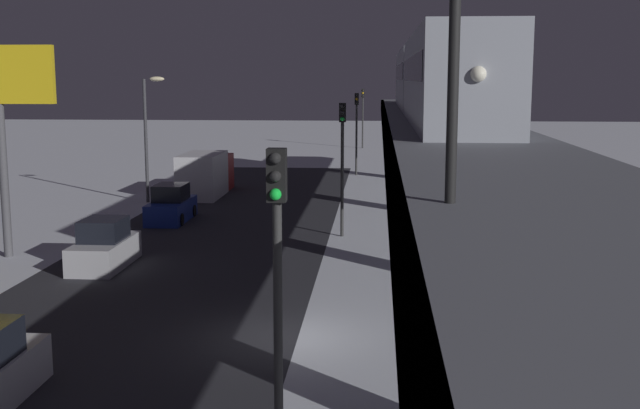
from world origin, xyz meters
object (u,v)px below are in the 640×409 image
at_px(traffic_light_near, 278,277).
at_px(traffic_light_far, 357,122).
at_px(traffic_light_mid, 342,150).
at_px(subway_train, 433,78).
at_px(sedan_silver, 104,247).
at_px(sedan_blue, 171,206).
at_px(traffic_light_distant, 363,109).
at_px(box_truck, 206,174).
at_px(rail_signal, 455,7).

distance_m(traffic_light_near, traffic_light_far, 48.90).
xyz_separation_m(traffic_light_near, traffic_light_mid, (0.00, -24.45, 0.00)).
bearing_deg(subway_train, sedan_silver, 35.35).
bearing_deg(sedan_blue, subway_train, 176.73).
xyz_separation_m(sedan_silver, traffic_light_distant, (-9.30, -55.82, 3.40)).
distance_m(sedan_blue, traffic_light_near, 29.71).
bearing_deg(traffic_light_near, box_truck, -75.81).
relative_size(sedan_blue, traffic_light_near, 0.70).
xyz_separation_m(subway_train, sedan_silver, (13.68, 9.70, -6.78)).
height_order(subway_train, traffic_light_near, subway_train).
distance_m(sedan_blue, traffic_light_distant, 46.41).
relative_size(sedan_silver, traffic_light_near, 0.65).
xyz_separation_m(subway_train, traffic_light_near, (4.38, 27.23, -3.38)).
bearing_deg(sedan_silver, traffic_light_distant, -99.46).
height_order(subway_train, box_truck, subway_train).
bearing_deg(rail_signal, box_truck, -72.77).
relative_size(subway_train, traffic_light_far, 5.76).
distance_m(subway_train, sedan_silver, 18.09).
distance_m(traffic_light_near, traffic_light_mid, 24.45).
bearing_deg(traffic_light_distant, sedan_blue, 78.41).
distance_m(rail_signal, traffic_light_distant, 75.35).
distance_m(rail_signal, traffic_light_near, 5.43).
bearing_deg(traffic_light_near, traffic_light_mid, -90.00).
height_order(rail_signal, traffic_light_far, rail_signal).
distance_m(subway_train, rail_signal, 29.12).
bearing_deg(traffic_light_near, traffic_light_distant, -90.00).
xyz_separation_m(rail_signal, sedan_blue, (12.02, -29.84, -7.74)).
xyz_separation_m(box_truck, traffic_light_distant, (-9.50, -35.76, 2.85)).
bearing_deg(traffic_light_near, sedan_silver, -62.04).
bearing_deg(box_truck, rail_signal, 107.23).
bearing_deg(traffic_light_mid, rail_signal, 95.92).
xyz_separation_m(traffic_light_far, traffic_light_distant, (0.00, -24.45, 0.00)).
relative_size(rail_signal, sedan_silver, 0.96).
xyz_separation_m(traffic_light_mid, traffic_light_far, (0.00, -24.45, 0.00)).
bearing_deg(traffic_light_mid, subway_train, -147.60).
height_order(sedan_silver, traffic_light_near, traffic_light_near).
xyz_separation_m(sedan_blue, traffic_light_far, (-9.30, -20.89, 3.41)).
bearing_deg(traffic_light_far, sedan_blue, 66.00).
bearing_deg(sedan_silver, box_truck, -89.43).
relative_size(traffic_light_near, traffic_light_far, 1.00).
bearing_deg(traffic_light_far, subway_train, 101.42).
height_order(subway_train, traffic_light_mid, subway_train).
bearing_deg(traffic_light_distant, subway_train, 95.42).
xyz_separation_m(traffic_light_near, traffic_light_distant, (0.00, -73.34, 0.00)).
xyz_separation_m(rail_signal, box_truck, (12.22, -39.42, -7.18)).
height_order(traffic_light_mid, traffic_light_far, same).
relative_size(traffic_light_near, traffic_light_distant, 1.00).
bearing_deg(subway_train, rail_signal, 86.74).
bearing_deg(subway_train, traffic_light_far, -78.58).
distance_m(rail_signal, box_truck, 41.89).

